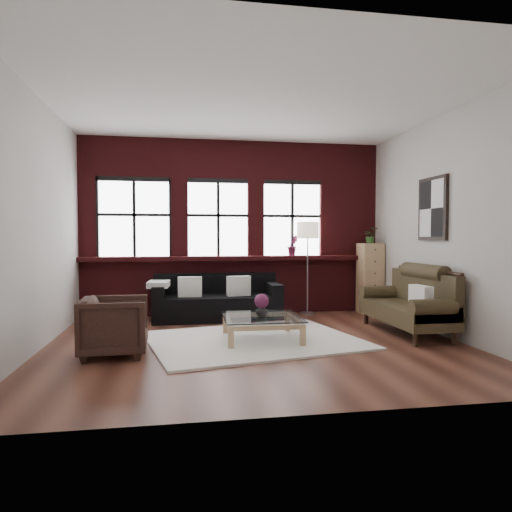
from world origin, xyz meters
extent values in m
plane|color=#47231A|center=(0.00, 0.00, 0.00)|extent=(5.50, 5.50, 0.00)
plane|color=white|center=(0.00, 0.00, 3.20)|extent=(5.50, 5.50, 0.00)
plane|color=beige|center=(0.00, 2.50, 1.60)|extent=(5.50, 0.00, 5.50)
plane|color=beige|center=(0.00, -2.50, 1.60)|extent=(5.50, 0.00, 5.50)
plane|color=beige|center=(-2.75, 0.00, 1.60)|extent=(0.00, 5.00, 5.00)
plane|color=beige|center=(2.75, 0.00, 1.60)|extent=(0.00, 5.00, 5.00)
cube|color=#4E1215|center=(0.00, 2.35, 1.04)|extent=(5.50, 0.30, 0.08)
cube|color=silver|center=(-0.01, 0.14, 0.01)|extent=(3.14, 2.68, 0.03)
cube|color=white|center=(-0.83, 1.80, 0.59)|extent=(0.41, 0.17, 0.34)
cube|color=white|center=(0.00, 1.80, 0.59)|extent=(0.42, 0.21, 0.34)
cube|color=white|center=(2.22, -0.28, 0.60)|extent=(0.17, 0.39, 0.34)
imported|color=black|center=(-1.78, -0.33, 0.36)|extent=(0.81, 0.79, 0.71)
imported|color=#B2B2B2|center=(0.10, 0.14, 0.43)|extent=(0.17, 0.17, 0.17)
sphere|color=#6B244C|center=(0.10, 0.14, 0.55)|extent=(0.20, 0.20, 0.20)
cube|color=tan|center=(2.53, 2.10, 0.65)|extent=(0.40, 0.40, 1.31)
imported|color=#2D5923|center=(2.53, 2.10, 1.46)|extent=(0.27, 0.24, 0.29)
imported|color=#6B244C|center=(1.09, 2.32, 1.27)|extent=(0.24, 0.21, 0.39)
camera|label=1|loc=(-1.00, -5.97, 1.42)|focal=32.00mm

